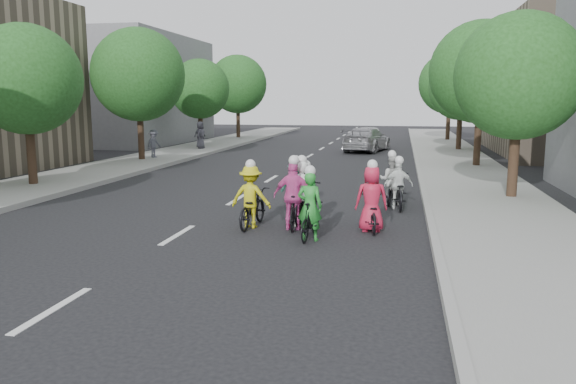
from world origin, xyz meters
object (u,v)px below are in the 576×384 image
(cyclist_2, at_px, (251,203))
(follow_car_lead, at_px, (367,139))
(spectator_0, at_px, (154,144))
(spectator_1, at_px, (200,136))
(spectator_2, at_px, (200,135))
(cyclist_1, at_px, (306,200))
(cyclist_0, at_px, (302,203))
(cyclist_4, at_px, (371,206))
(cyclist_6, at_px, (391,185))
(cyclist_5, at_px, (310,214))
(cyclist_7, at_px, (296,188))
(follow_car_trail, at_px, (368,137))
(cyclist_3, at_px, (294,202))
(cyclist_8, at_px, (398,190))

(cyclist_2, xyz_separation_m, follow_car_lead, (1.54, 22.33, 0.12))
(cyclist_2, xyz_separation_m, spectator_0, (-9.40, 14.62, 0.27))
(spectator_1, xyz_separation_m, spectator_2, (0.00, 0.08, 0.07))
(spectator_2, bearing_deg, cyclist_1, -152.83)
(cyclist_0, bearing_deg, cyclist_4, 160.31)
(spectator_0, bearing_deg, cyclist_6, -113.14)
(cyclist_5, distance_m, cyclist_7, 3.94)
(cyclist_6, xyz_separation_m, spectator_1, (-12.42, 16.59, 0.34))
(cyclist_0, xyz_separation_m, cyclist_6, (2.21, 3.56, 0.01))
(spectator_1, height_order, spectator_2, spectator_2)
(cyclist_4, distance_m, spectator_1, 23.67)
(cyclist_4, distance_m, cyclist_5, 1.80)
(cyclist_4, distance_m, spectator_0, 19.05)
(cyclist_4, xyz_separation_m, cyclist_7, (-2.40, 2.62, -0.01))
(cyclist_1, distance_m, cyclist_2, 1.44)
(cyclist_7, height_order, follow_car_trail, cyclist_7)
(cyclist_0, height_order, spectator_0, cyclist_0)
(follow_car_lead, height_order, follow_car_trail, follow_car_trail)
(cyclist_1, height_order, spectator_2, spectator_2)
(cyclist_0, distance_m, cyclist_3, 0.48)
(cyclist_3, bearing_deg, cyclist_7, -84.27)
(cyclist_1, relative_size, cyclist_6, 1.13)
(cyclist_7, xyz_separation_m, spectator_0, (-10.04, 11.82, 0.29))
(cyclist_1, distance_m, cyclist_5, 1.64)
(cyclist_5, distance_m, cyclist_6, 5.29)
(cyclist_6, height_order, spectator_0, cyclist_6)
(cyclist_1, distance_m, cyclist_7, 2.31)
(cyclist_4, xyz_separation_m, follow_car_trail, (-1.59, 24.87, 0.14))
(cyclist_0, distance_m, spectator_0, 17.74)
(cyclist_2, xyz_separation_m, cyclist_5, (1.68, -0.99, -0.03))
(cyclist_1, height_order, cyclist_8, cyclist_1)
(cyclist_5, relative_size, cyclist_7, 1.10)
(spectator_1, bearing_deg, cyclist_0, -128.15)
(cyclist_3, relative_size, follow_car_trail, 0.42)
(follow_car_lead, xyz_separation_m, spectator_1, (-10.52, -1.75, 0.18))
(cyclist_7, relative_size, spectator_1, 1.01)
(cyclist_3, distance_m, spectator_0, 18.02)
(cyclist_2, bearing_deg, cyclist_6, -126.95)
(cyclist_4, bearing_deg, spectator_0, -57.50)
(cyclist_4, height_order, cyclist_6, cyclist_4)
(follow_car_lead, bearing_deg, cyclist_2, 98.04)
(cyclist_1, bearing_deg, cyclist_6, -114.49)
(cyclist_0, distance_m, cyclist_2, 1.31)
(cyclist_6, bearing_deg, cyclist_0, 63.99)
(cyclist_2, bearing_deg, cyclist_8, -133.95)
(cyclist_2, bearing_deg, cyclist_3, -176.91)
(cyclist_3, height_order, cyclist_7, cyclist_3)
(cyclist_3, xyz_separation_m, cyclist_4, (1.92, 0.20, -0.08))
(cyclist_0, bearing_deg, cyclist_1, -125.74)
(cyclist_3, distance_m, spectator_1, 22.94)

